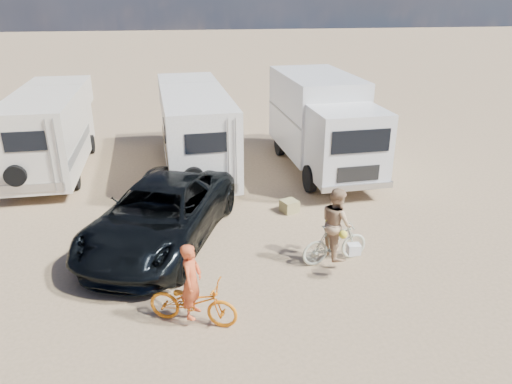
{
  "coord_description": "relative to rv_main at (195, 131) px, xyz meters",
  "views": [
    {
      "loc": [
        -0.47,
        -9.9,
        6.23
      ],
      "look_at": [
        1.07,
        1.67,
        1.3
      ],
      "focal_mm": 34.23,
      "sensor_mm": 36.0,
      "label": 1
    }
  ],
  "objects": [
    {
      "name": "cooler",
      "position": [
        -1.14,
        -3.51,
        -1.25
      ],
      "size": [
        0.55,
        0.41,
        0.42
      ],
      "primitive_type": "cube",
      "rotation": [
        0.0,
        0.0,
        0.04
      ],
      "color": "#276492",
      "rests_on": "ground"
    },
    {
      "name": "rv_left",
      "position": [
        -5.05,
        0.5,
        -0.02
      ],
      "size": [
        2.45,
        6.61,
        2.87
      ],
      "primitive_type": null,
      "rotation": [
        0.0,
        0.0,
        0.04
      ],
      "color": "beige",
      "rests_on": "ground"
    },
    {
      "name": "dark_suv",
      "position": [
        -1.01,
        -5.48,
        -0.65
      ],
      "size": [
        4.51,
        6.36,
        1.61
      ],
      "primitive_type": "imported",
      "rotation": [
        0.0,
        0.0,
        -0.35
      ],
      "color": "black",
      "rests_on": "ground"
    },
    {
      "name": "crate",
      "position": [
        2.67,
        -4.09,
        -1.28
      ],
      "size": [
        0.59,
        0.59,
        0.36
      ],
      "primitive_type": "cube",
      "rotation": [
        0.0,
        0.0,
        0.41
      ],
      "color": "#928753",
      "rests_on": "ground"
    },
    {
      "name": "rider_man",
      "position": [
        -0.24,
        -8.96,
        -0.67
      ],
      "size": [
        0.56,
        0.67,
        1.58
      ],
      "primitive_type": "imported",
      "rotation": [
        0.0,
        0.0,
        1.21
      ],
      "color": "#CE5027",
      "rests_on": "ground"
    },
    {
      "name": "ground",
      "position": [
        0.41,
        -7.18,
        -1.46
      ],
      "size": [
        140.0,
        140.0,
        0.0
      ],
      "primitive_type": "plane",
      "color": "#A28561",
      "rests_on": "ground"
    },
    {
      "name": "bike_parked",
      "position": [
        5.33,
        -1.8,
        -0.95
      ],
      "size": [
        2.04,
        1.26,
        1.01
      ],
      "primitive_type": "imported",
      "rotation": [
        0.0,
        0.0,
        1.24
      ],
      "color": "#292B29",
      "rests_on": "ground"
    },
    {
      "name": "rv_main",
      "position": [
        0.0,
        0.0,
        0.0
      ],
      "size": [
        2.76,
        7.36,
        2.92
      ],
      "primitive_type": null,
      "rotation": [
        0.0,
        0.0,
        0.08
      ],
      "color": "silver",
      "rests_on": "ground"
    },
    {
      "name": "rider_woman",
      "position": [
        3.2,
        -7.06,
        -0.58
      ],
      "size": [
        0.83,
        0.97,
        1.76
      ],
      "primitive_type": "imported",
      "rotation": [
        0.0,
        0.0,
        1.78
      ],
      "color": "tan",
      "rests_on": "ground"
    },
    {
      "name": "box_truck",
      "position": [
        4.57,
        -0.63,
        0.2
      ],
      "size": [
        2.93,
        6.61,
        3.31
      ],
      "primitive_type": null,
      "rotation": [
        0.0,
        0.0,
        0.08
      ],
      "color": "silver",
      "rests_on": "ground"
    },
    {
      "name": "bike_woman",
      "position": [
        3.2,
        -7.06,
        -0.95
      ],
      "size": [
        1.77,
        0.82,
        1.03
      ],
      "primitive_type": "imported",
      "rotation": [
        0.0,
        0.0,
        1.78
      ],
      "color": "#B7BCA3",
      "rests_on": "ground"
    },
    {
      "name": "bike_man",
      "position": [
        -0.24,
        -8.96,
        -0.98
      ],
      "size": [
        1.93,
        1.24,
        0.96
      ],
      "primitive_type": "imported",
      "rotation": [
        0.0,
        0.0,
        1.21
      ],
      "color": "orange",
      "rests_on": "ground"
    }
  ]
}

